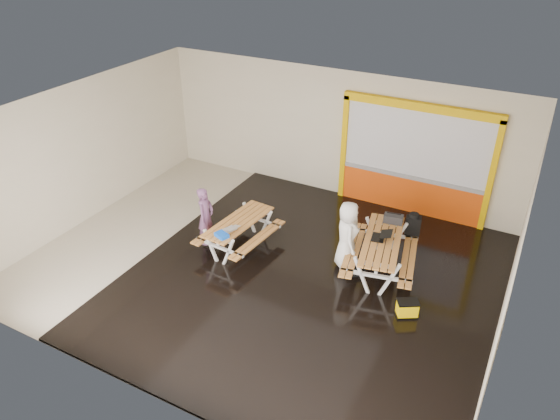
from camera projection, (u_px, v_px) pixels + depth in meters
The scene contains 14 objects.
room at pixel (260, 198), 10.97m from camera, with size 10.02×8.02×3.52m.
deck at pixel (312, 281), 11.33m from camera, with size 7.50×7.98×0.05m, color black.
kiosk at pixel (414, 162), 13.23m from camera, with size 3.88×0.16×3.00m.
picnic_table_left at pixel (239, 227), 12.15m from camera, with size 1.48×2.04×0.77m.
picnic_table_right at pixel (381, 248), 11.31m from camera, with size 1.86×2.41×0.87m.
person_left at pixel (206, 216), 12.18m from camera, with size 0.52×0.34×1.41m, color #6A4269.
person_right at pixel (347, 235), 11.32m from camera, with size 0.76×0.50×1.56m, color white.
laptop_left at pixel (230, 229), 11.67m from camera, with size 0.43×0.41×0.15m.
laptop_right at pixel (381, 236), 11.23m from camera, with size 0.47×0.43×0.18m.
blue_pouch at pixel (222, 235), 11.45m from camera, with size 0.29×0.21×0.09m, color blue.
toolbox at pixel (393, 219), 11.78m from camera, with size 0.45×0.27×0.24m.
backpack at pixel (413, 225), 11.91m from camera, with size 0.38×0.29×0.56m.
dark_case at pixel (355, 270), 11.50m from camera, with size 0.40×0.30×0.15m, color black.
fluke_bag at pixel (407, 309), 10.26m from camera, with size 0.49×0.44×0.36m.
Camera 1 is at (4.90, -8.29, 7.03)m, focal length 33.77 mm.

